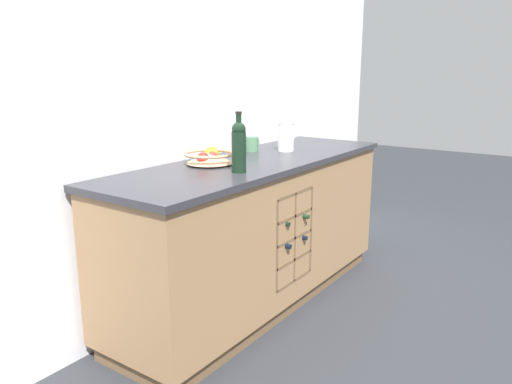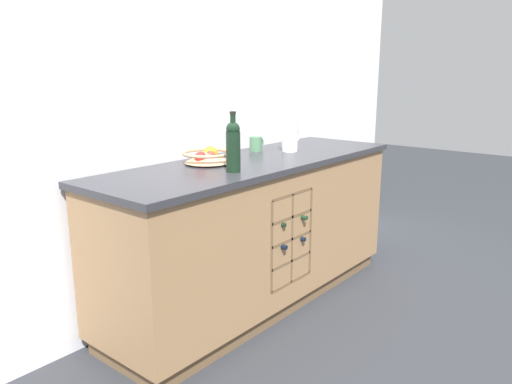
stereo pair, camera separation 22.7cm
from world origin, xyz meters
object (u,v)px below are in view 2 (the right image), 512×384
at_px(white_pitcher, 290,137).
at_px(ceramic_mug, 256,144).
at_px(fruit_bowl, 208,156).
at_px(standing_wine_bottle, 233,145).

xyz_separation_m(white_pitcher, ceramic_mug, (-0.14, 0.17, -0.05)).
relative_size(fruit_bowl, white_pitcher, 1.55).
bearing_deg(fruit_bowl, white_pitcher, -8.03).
bearing_deg(standing_wine_bottle, ceramic_mug, 29.77).
height_order(fruit_bowl, standing_wine_bottle, standing_wine_bottle).
bearing_deg(ceramic_mug, fruit_bowl, -171.37).
xyz_separation_m(fruit_bowl, standing_wine_bottle, (-0.08, -0.27, 0.09)).
xyz_separation_m(white_pitcher, standing_wine_bottle, (-0.74, -0.17, 0.04)).
height_order(fruit_bowl, ceramic_mug, ceramic_mug).
bearing_deg(ceramic_mug, standing_wine_bottle, -150.23).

